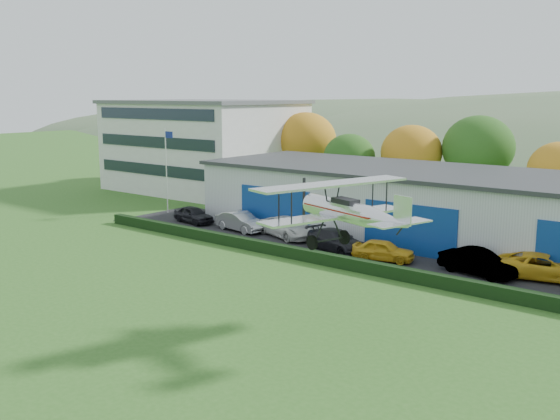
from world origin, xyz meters
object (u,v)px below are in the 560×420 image
Objects in this scene: flagpole at (167,163)px; car_4 at (383,250)px; hangar at (446,206)px; car_1 at (241,221)px; car_3 at (337,240)px; biplane at (347,209)px; car_0 at (193,215)px; car_2 at (288,227)px; car_6 at (545,267)px; car_5 at (478,262)px; office_block at (205,145)px.

flagpole reaches higher than car_4.
hangar is 8.82m from car_4.
flagpole is 1.68× the size of car_1.
car_3 is 0.62× the size of biplane.
car_0 is at bearing 99.06° from car_1.
car_3 is at bearing -86.22° from car_1.
car_2 is at bearing 152.57° from biplane.
hangar is 7.29× the size of car_6.
flagpole is 1.55× the size of car_3.
flagpole is at bearing 170.12° from biplane.
car_5 reaches higher than car_3.
hangar reaches higher than car_5.
car_6 is at bearing -0.71° from flagpole.
office_block reaches higher than car_2.
car_3 is 13.82m from car_6.
hangar is at bearing -35.62° from car_2.
car_0 is 19.12m from car_4.
hangar is 9.98m from car_5.
flagpole is 15.58m from car_2.
hangar is 7.31× the size of car_2.
car_1 is at bearing 117.46° from car_2.
car_1 is (5.38, 0.12, 0.06)m from car_0.
flagpole reaches higher than car_3.
office_block is at bearing 59.74° from car_1.
car_0 is 9.84m from car_2.
flagpole is 32.79m from biplane.
hangar is 21.21m from car_0.
car_3 is (5.37, -1.34, -0.02)m from car_2.
hangar is at bearing 118.81° from biplane.
office_block is at bearing 167.99° from hangar.
car_5 is at bearing -3.74° from flagpole.
hangar is 12.21m from car_2.
biplane is (18.52, -13.34, 5.06)m from car_1.
car_2 is (9.81, 0.77, 0.05)m from car_0.
office_block is 44.50m from car_6.
office_block is 4.88× the size of car_0.
car_1 is 23.51m from car_6.
car_2 is (4.42, 0.65, -0.01)m from car_1.
flagpole is 11.45m from car_1.
flagpole reaches higher than hangar.
flagpole reaches higher than car_5.
car_0 is 5.38m from car_1.
car_3 is at bearing 84.03° from car_6.
office_block is 2.57× the size of flagpole.
car_3 is at bearing 102.80° from car_5.
car_0 is at bearing -18.75° from flagpole.
office_block is 27.41m from car_2.
biplane is (29.13, -15.00, 1.11)m from flagpole.
car_4 is (9.30, -1.62, -0.06)m from car_2.
hangar is at bearing 13.51° from flagpole.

